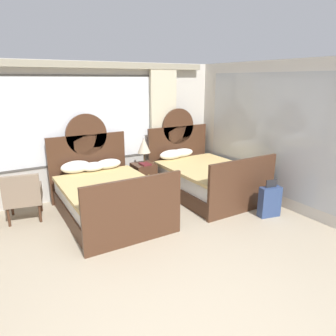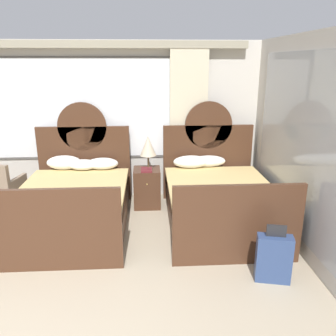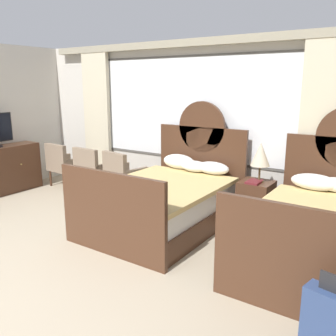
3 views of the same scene
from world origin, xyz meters
name	(u,v)px [view 1 (image 1 of 3)]	position (x,y,z in m)	size (l,w,h in m)	color
ground_plane	(188,335)	(0.00, 0.00, 0.00)	(24.00, 24.00, 0.00)	tan
wall_back_window	(67,129)	(0.00, 4.18, 1.42)	(6.63, 0.22, 2.70)	beige
wall_right_mirror	(282,136)	(3.35, 1.82, 1.35)	(0.08, 4.78, 2.70)	beige
bed_near_window	(107,196)	(0.30, 2.96, 0.37)	(1.55, 2.21, 1.72)	#472B1C
bed_near_mirror	(204,177)	(2.43, 2.95, 0.37)	(1.55, 2.21, 1.72)	#472B1C
nightstand_between_beds	(144,179)	(1.37, 3.66, 0.33)	(0.44, 0.47, 0.65)	#472B1C
table_lamp_on_nightstand	(144,146)	(1.40, 3.67, 1.04)	(0.27, 0.27, 0.55)	brown
book_on_nightstand	(145,164)	(1.36, 3.57, 0.67)	(0.18, 0.26, 0.03)	maroon
armchair_by_window_left	(23,195)	(-0.99, 3.52, 0.46)	(0.68, 0.68, 0.86)	#84705B
suitcase_on_floor	(270,202)	(2.76, 1.47, 0.28)	(0.41, 0.24, 0.68)	navy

